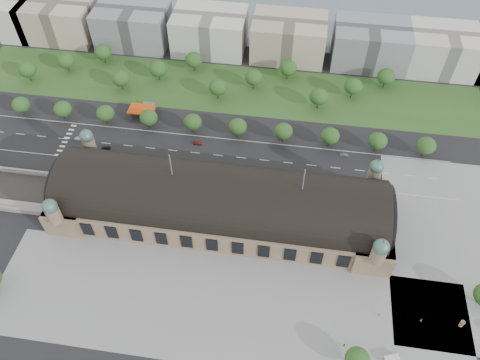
# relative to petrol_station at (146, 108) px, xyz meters

# --- Properties ---
(ground) EXTENTS (900.00, 900.00, 0.00)m
(ground) POSITION_rel_petrol_station_xyz_m (53.91, -65.28, -2.95)
(ground) COLOR black
(ground) RESTS_ON ground
(station) EXTENTS (150.00, 48.40, 44.30)m
(station) POSITION_rel_petrol_station_xyz_m (53.91, -65.28, 7.33)
(station) COLOR #907559
(station) RESTS_ON ground
(plaza_south) EXTENTS (190.00, 48.00, 0.12)m
(plaza_south) POSITION_rel_petrol_station_xyz_m (63.91, -109.28, -2.95)
(plaza_south) COLOR gray
(plaza_south) RESTS_ON ground
(plaza_east) EXTENTS (56.00, 100.00, 0.12)m
(plaza_east) POSITION_rel_petrol_station_xyz_m (156.91, -65.28, -2.95)
(plaza_east) COLOR gray
(plaza_east) RESTS_ON ground
(road_slab) EXTENTS (260.00, 26.00, 0.10)m
(road_slab) POSITION_rel_petrol_station_xyz_m (33.91, -27.28, -2.95)
(road_slab) COLOR black
(road_slab) RESTS_ON ground
(grass_belt) EXTENTS (300.00, 45.00, 0.10)m
(grass_belt) POSITION_rel_petrol_station_xyz_m (38.91, 27.72, -2.95)
(grass_belt) COLOR #2B4F1F
(grass_belt) RESTS_ON ground
(petrol_station) EXTENTS (14.00, 13.00, 5.05)m
(petrol_station) POSITION_rel_petrol_station_xyz_m (0.00, 0.00, 0.00)
(petrol_station) COLOR #CB420B
(petrol_station) RESTS_ON ground
(office_0) EXTENTS (45.00, 32.00, 24.00)m
(office_0) POSITION_rel_petrol_station_xyz_m (-116.09, 67.72, 9.05)
(office_0) COLOR silver
(office_0) RESTS_ON ground
(office_1) EXTENTS (45.00, 32.00, 24.00)m
(office_1) POSITION_rel_petrol_station_xyz_m (-76.09, 67.72, 9.05)
(office_1) COLOR #C0B097
(office_1) RESTS_ON ground
(office_2) EXTENTS (45.00, 32.00, 24.00)m
(office_2) POSITION_rel_petrol_station_xyz_m (-26.09, 67.72, 9.05)
(office_2) COLOR gray
(office_2) RESTS_ON ground
(office_3) EXTENTS (45.00, 32.00, 24.00)m
(office_3) POSITION_rel_petrol_station_xyz_m (23.91, 67.72, 9.05)
(office_3) COLOR silver
(office_3) RESTS_ON ground
(office_4) EXTENTS (45.00, 32.00, 24.00)m
(office_4) POSITION_rel_petrol_station_xyz_m (73.91, 67.72, 9.05)
(office_4) COLOR #C0B097
(office_4) RESTS_ON ground
(office_5) EXTENTS (45.00, 32.00, 24.00)m
(office_5) POSITION_rel_petrol_station_xyz_m (123.91, 67.72, 9.05)
(office_5) COLOR gray
(office_5) RESTS_ON ground
(office_6) EXTENTS (45.00, 32.00, 24.00)m
(office_6) POSITION_rel_petrol_station_xyz_m (168.91, 67.72, 9.05)
(office_6) COLOR silver
(office_6) RESTS_ON ground
(tree_row_0) EXTENTS (9.60, 9.60, 11.52)m
(tree_row_0) POSITION_rel_petrol_station_xyz_m (-66.09, -12.28, 4.48)
(tree_row_0) COLOR #2D2116
(tree_row_0) RESTS_ON ground
(tree_row_1) EXTENTS (9.60, 9.60, 11.52)m
(tree_row_1) POSITION_rel_petrol_station_xyz_m (-42.09, -12.28, 4.48)
(tree_row_1) COLOR #2D2116
(tree_row_1) RESTS_ON ground
(tree_row_2) EXTENTS (9.60, 9.60, 11.52)m
(tree_row_2) POSITION_rel_petrol_station_xyz_m (-18.09, -12.28, 4.48)
(tree_row_2) COLOR #2D2116
(tree_row_2) RESTS_ON ground
(tree_row_3) EXTENTS (9.60, 9.60, 11.52)m
(tree_row_3) POSITION_rel_petrol_station_xyz_m (5.91, -12.28, 4.48)
(tree_row_3) COLOR #2D2116
(tree_row_3) RESTS_ON ground
(tree_row_4) EXTENTS (9.60, 9.60, 11.52)m
(tree_row_4) POSITION_rel_petrol_station_xyz_m (29.91, -12.28, 4.48)
(tree_row_4) COLOR #2D2116
(tree_row_4) RESTS_ON ground
(tree_row_5) EXTENTS (9.60, 9.60, 11.52)m
(tree_row_5) POSITION_rel_petrol_station_xyz_m (53.91, -12.28, 4.48)
(tree_row_5) COLOR #2D2116
(tree_row_5) RESTS_ON ground
(tree_row_6) EXTENTS (9.60, 9.60, 11.52)m
(tree_row_6) POSITION_rel_petrol_station_xyz_m (77.91, -12.28, 4.48)
(tree_row_6) COLOR #2D2116
(tree_row_6) RESTS_ON ground
(tree_row_7) EXTENTS (9.60, 9.60, 11.52)m
(tree_row_7) POSITION_rel_petrol_station_xyz_m (101.91, -12.28, 4.48)
(tree_row_7) COLOR #2D2116
(tree_row_7) RESTS_ON ground
(tree_row_8) EXTENTS (9.60, 9.60, 11.52)m
(tree_row_8) POSITION_rel_petrol_station_xyz_m (125.91, -12.28, 4.48)
(tree_row_8) COLOR #2D2116
(tree_row_8) RESTS_ON ground
(tree_row_9) EXTENTS (9.60, 9.60, 11.52)m
(tree_row_9) POSITION_rel_petrol_station_xyz_m (149.91, -12.28, 4.48)
(tree_row_9) COLOR #2D2116
(tree_row_9) RESTS_ON ground
(tree_belt_0) EXTENTS (10.40, 10.40, 12.48)m
(tree_belt_0) POSITION_rel_petrol_station_xyz_m (-76.09, 17.72, 5.10)
(tree_belt_0) COLOR #2D2116
(tree_belt_0) RESTS_ON ground
(tree_belt_1) EXTENTS (10.40, 10.40, 12.48)m
(tree_belt_1) POSITION_rel_petrol_station_xyz_m (-57.09, 29.72, 5.10)
(tree_belt_1) COLOR #2D2116
(tree_belt_1) RESTS_ON ground
(tree_belt_2) EXTENTS (10.40, 10.40, 12.48)m
(tree_belt_2) POSITION_rel_petrol_station_xyz_m (-38.09, 41.72, 5.10)
(tree_belt_2) COLOR #2D2116
(tree_belt_2) RESTS_ON ground
(tree_belt_3) EXTENTS (10.40, 10.40, 12.48)m
(tree_belt_3) POSITION_rel_petrol_station_xyz_m (-19.09, 17.72, 5.10)
(tree_belt_3) COLOR #2D2116
(tree_belt_3) RESTS_ON ground
(tree_belt_4) EXTENTS (10.40, 10.40, 12.48)m
(tree_belt_4) POSITION_rel_petrol_station_xyz_m (-0.09, 29.72, 5.10)
(tree_belt_4) COLOR #2D2116
(tree_belt_4) RESTS_ON ground
(tree_belt_5) EXTENTS (10.40, 10.40, 12.48)m
(tree_belt_5) POSITION_rel_petrol_station_xyz_m (18.91, 41.72, 5.10)
(tree_belt_5) COLOR #2D2116
(tree_belt_5) RESTS_ON ground
(tree_belt_6) EXTENTS (10.40, 10.40, 12.48)m
(tree_belt_6) POSITION_rel_petrol_station_xyz_m (37.91, 17.72, 5.10)
(tree_belt_6) COLOR #2D2116
(tree_belt_6) RESTS_ON ground
(tree_belt_7) EXTENTS (10.40, 10.40, 12.48)m
(tree_belt_7) POSITION_rel_petrol_station_xyz_m (56.91, 29.72, 5.10)
(tree_belt_7) COLOR #2D2116
(tree_belt_7) RESTS_ON ground
(tree_belt_8) EXTENTS (10.40, 10.40, 12.48)m
(tree_belt_8) POSITION_rel_petrol_station_xyz_m (75.91, 41.72, 5.10)
(tree_belt_8) COLOR #2D2116
(tree_belt_8) RESTS_ON ground
(tree_belt_9) EXTENTS (10.40, 10.40, 12.48)m
(tree_belt_9) POSITION_rel_petrol_station_xyz_m (94.91, 17.72, 5.10)
(tree_belt_9) COLOR #2D2116
(tree_belt_9) RESTS_ON ground
(tree_belt_10) EXTENTS (10.40, 10.40, 12.48)m
(tree_belt_10) POSITION_rel_petrol_station_xyz_m (113.91, 29.72, 5.10)
(tree_belt_10) COLOR #2D2116
(tree_belt_10) RESTS_ON ground
(tree_belt_11) EXTENTS (10.40, 10.40, 12.48)m
(tree_belt_11) POSITION_rel_petrol_station_xyz_m (132.91, 41.72, 5.10)
(tree_belt_11) COLOR #2D2116
(tree_belt_11) RESTS_ON ground
(tree_plaza_s) EXTENTS (9.00, 9.00, 10.64)m
(tree_plaza_s) POSITION_rel_petrol_station_xyz_m (113.91, -125.28, 3.86)
(tree_plaza_s) COLOR #2D2116
(tree_plaza_s) RESTS_ON ground
(traffic_car_1) EXTENTS (4.94, 2.08, 1.59)m
(traffic_car_1) POSITION_rel_petrol_station_xyz_m (-29.07, -26.84, -2.16)
(traffic_car_1) COLOR #959A9D
(traffic_car_1) RESTS_ON ground
(traffic_car_2) EXTENTS (4.83, 2.65, 1.28)m
(traffic_car_2) POSITION_rel_petrol_station_xyz_m (-12.85, -31.31, -2.31)
(traffic_car_2) COLOR black
(traffic_car_2) RESTS_ON ground
(traffic_car_3) EXTENTS (4.78, 2.08, 1.37)m
(traffic_car_3) POSITION_rel_petrol_station_xyz_m (33.89, -20.86, -2.27)
(traffic_car_3) COLOR maroon
(traffic_car_3) RESTS_ON ground
(traffic_car_4) EXTENTS (4.96, 2.37, 1.64)m
(traffic_car_4) POSITION_rel_petrol_station_xyz_m (66.91, -36.96, -2.13)
(traffic_car_4) COLOR #1F1A4B
(traffic_car_4) RESTS_ON ground
(traffic_car_5) EXTENTS (4.27, 1.63, 1.39)m
(traffic_car_5) POSITION_rel_petrol_station_xyz_m (110.13, -18.22, -2.25)
(traffic_car_5) COLOR #585B60
(traffic_car_5) RESTS_ON ground
(traffic_car_6) EXTENTS (5.87, 3.19, 1.56)m
(traffic_car_6) POSITION_rel_petrol_station_xyz_m (113.71, -38.23, -2.17)
(traffic_car_6) COLOR silver
(traffic_car_6) RESTS_ON ground
(parked_car_0) EXTENTS (4.14, 3.07, 1.30)m
(parked_car_0) POSITION_rel_petrol_station_xyz_m (-4.76, -44.28, -2.30)
(parked_car_0) COLOR black
(parked_car_0) RESTS_ON ground
(parked_car_1) EXTENTS (6.33, 5.09, 1.60)m
(parked_car_1) POSITION_rel_petrol_station_xyz_m (-26.09, -44.28, -2.15)
(parked_car_1) COLOR maroon
(parked_car_1) RESTS_ON ground
(parked_car_2) EXTENTS (4.94, 4.34, 1.37)m
(parked_car_2) POSITION_rel_petrol_station_xyz_m (5.71, -40.49, -2.26)
(parked_car_2) COLOR #182145
(parked_car_2) RESTS_ON ground
(parked_car_3) EXTENTS (4.46, 4.00, 1.47)m
(parked_car_3) POSITION_rel_petrol_station_xyz_m (18.68, -40.28, -2.22)
(parked_car_3) COLOR #54555B
(parked_car_3) RESTS_ON ground
(parked_car_4) EXTENTS (4.89, 3.30, 1.53)m
(parked_car_4) POSITION_rel_petrol_station_xyz_m (10.61, -40.28, -2.19)
(parked_car_4) COLOR #B9B9BB
(parked_car_4) RESTS_ON ground
(parked_car_5) EXTENTS (5.65, 5.04, 1.45)m
(parked_car_5) POSITION_rel_petrol_station_xyz_m (3.59, -40.28, -2.22)
(parked_car_5) COLOR #9B9FA3
(parked_car_5) RESTS_ON ground
(parked_car_6) EXTENTS (5.01, 3.87, 1.35)m
(parked_car_6) POSITION_rel_petrol_station_xyz_m (35.91, -44.28, -2.27)
(parked_car_6) COLOR black
(parked_car_6) RESTS_ON ground
(bus_west) EXTENTS (12.70, 3.96, 3.48)m
(bus_west) POSITION_rel_petrol_station_xyz_m (50.21, -37.77, -1.21)
(bus_west) COLOR red
(bus_west) RESTS_ON ground
(bus_mid) EXTENTS (11.61, 3.39, 3.19)m
(bus_mid) POSITION_rel_petrol_station_xyz_m (66.54, -38.28, -1.35)
(bus_mid) COLOR beige
(bus_mid) RESTS_ON ground
(bus_east) EXTENTS (11.71, 3.65, 3.21)m
(bus_east) POSITION_rel_petrol_station_xyz_m (64.19, -36.12, -1.34)
(bus_east) COLOR silver
(bus_east) RESTS_ON ground
(van_south) EXTENTS (6.01, 3.96, 2.42)m
(van_south) POSITION_rel_petrol_station_xyz_m (127.03, -121.16, -1.79)
(van_south) COLOR silver
(van_south) RESTS_ON ground
(advertising_column) EXTENTS (1.79, 1.79, 3.40)m
(advertising_column) POSITION_rel_petrol_station_xyz_m (154.81, -103.69, -1.18)
(advertising_column) COLOR #DE3F37
(advertising_column) RESTS_ON ground
(pedestrian_1) EXTENTS (0.60, 0.71, 1.64)m
(pedestrian_1) POSITION_rel_petrol_station_xyz_m (123.78, -104.02, -2.13)
(pedestrian_1) COLOR gray
(pedestrian_1) RESTS_ON ground
(pedestrian_4) EXTENTS (1.10, 0.92, 1.58)m
(pedestrian_4) POSITION_rel_petrol_station_xyz_m (110.19, -118.35, -2.16)
(pedestrian_4) COLOR gray
(pedestrian_4) RESTS_ON ground
(pedestrian_5) EXTENTS (0.59, 0.94, 1.84)m
(pedestrian_5) POSITION_rel_petrol_station_xyz_m (139.82, -103.99, -2.03)
(pedestrian_5) COLOR gray
(pedestrian_5) RESTS_ON ground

